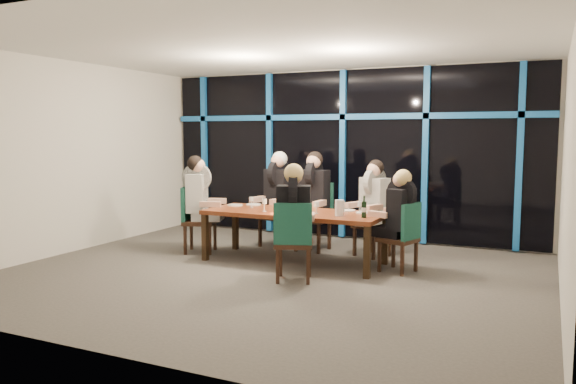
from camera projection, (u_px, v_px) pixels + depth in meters
name	position (u px, v px, depth m)	size (l,w,h in m)	color
room	(268.00, 122.00, 7.26)	(7.04, 7.00, 3.02)	#57524C
window_wall	(344.00, 152.00, 9.94)	(6.86, 0.43, 2.94)	black
dining_table	(294.00, 216.00, 8.12)	(2.60, 1.00, 0.75)	brown
chair_far_left	(281.00, 210.00, 9.33)	(0.61, 0.61, 1.07)	black
chair_far_mid	(315.00, 212.00, 9.05)	(0.53, 0.53, 1.08)	black
chair_far_right	(376.00, 219.00, 8.60)	(0.62, 0.62, 1.01)	black
chair_end_left	(194.00, 216.00, 8.82)	(0.62, 0.62, 1.04)	black
chair_end_right	(404.00, 234.00, 7.52)	(0.55, 0.55, 0.95)	black
chair_near_mid	(293.00, 238.00, 7.04)	(0.61, 0.61, 1.02)	black
diner_far_left	(277.00, 185.00, 9.22)	(0.62, 0.73, 1.05)	black
diner_far_mid	(313.00, 187.00, 8.92)	(0.55, 0.69, 1.05)	black
diner_far_right	(373.00, 194.00, 8.50)	(0.63, 0.69, 0.98)	black
diner_end_left	(199.00, 190.00, 8.77)	(0.71, 0.63, 1.01)	black
diner_end_right	(399.00, 205.00, 7.53)	(0.65, 0.56, 0.93)	black
diner_near_mid	(294.00, 205.00, 7.08)	(0.62, 0.70, 0.99)	black
plate_far_left	(253.00, 205.00, 8.82)	(0.24, 0.24, 0.01)	white
plate_far_mid	(297.00, 208.00, 8.46)	(0.24, 0.24, 0.01)	white
plate_far_right	(347.00, 210.00, 8.15)	(0.24, 0.24, 0.01)	white
plate_end_left	(235.00, 205.00, 8.75)	(0.24, 0.24, 0.01)	white
plate_end_right	(364.00, 213.00, 7.93)	(0.24, 0.24, 0.01)	white
plate_near_mid	(297.00, 215.00, 7.66)	(0.24, 0.24, 0.01)	white
wine_bottle	(364.00, 209.00, 7.49)	(0.07, 0.07, 0.30)	black
water_pitcher	(339.00, 208.00, 7.65)	(0.14, 0.12, 0.22)	white
tea_light	(277.00, 213.00, 7.87)	(0.05, 0.05, 0.03)	#FFA64C
wine_glass_a	(264.00, 202.00, 8.09)	(0.07, 0.07, 0.18)	silver
wine_glass_b	(295.00, 203.00, 8.12)	(0.06, 0.06, 0.16)	white
wine_glass_c	(317.00, 205.00, 7.86)	(0.06, 0.06, 0.16)	silver
wine_glass_d	(252.00, 200.00, 8.53)	(0.06, 0.06, 0.16)	silver
wine_glass_e	(360.00, 205.00, 7.93)	(0.06, 0.06, 0.16)	silver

